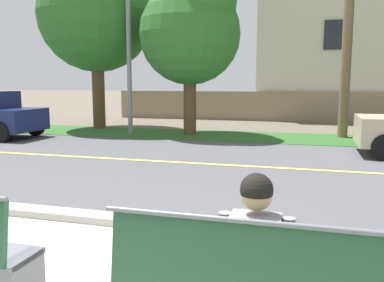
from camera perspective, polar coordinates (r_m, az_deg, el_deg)
ground_plane at (r=10.66m, az=6.35°, el=-1.83°), size 140.00×140.00×0.00m
curb_edge at (r=5.32m, az=-4.00°, el=-11.51°), size 44.00×0.30×0.11m
street_asphalt at (r=9.21m, az=4.80°, el=-3.37°), size 52.00×8.00×0.01m
road_centre_line at (r=9.21m, az=4.80°, el=-3.34°), size 48.00×0.14×0.01m
far_verge_grass at (r=14.02m, az=8.68°, el=0.57°), size 48.00×2.80×0.02m
seated_person_grey at (r=3.02m, az=8.98°, el=-14.78°), size 0.52×0.68×1.25m
streetlamp at (r=15.03m, az=-8.49°, el=15.77°), size 0.24×2.10×6.70m
shade_tree_far_left at (r=16.91m, az=-12.92°, el=17.96°), size 4.45×4.45×7.34m
shade_tree_left at (r=14.45m, az=0.05°, el=15.67°), size 3.48×3.48×5.74m
garden_wall at (r=20.10m, az=7.49°, el=4.87°), size 13.00×0.36×1.40m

